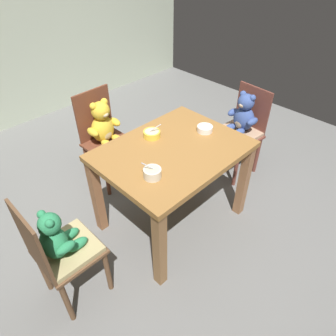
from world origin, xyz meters
TOP-DOWN VIEW (x-y plane):
  - ground_plane at (0.00, 0.00)m, footprint 5.20×5.20m
  - wall_rear at (0.00, 2.56)m, footprint 5.20×0.08m
  - dining_table at (0.00, 0.00)m, footprint 1.07×0.81m
  - teddy_chair_far_center at (-0.03, 0.85)m, footprint 0.41×0.37m
  - teddy_chair_near_left at (-0.97, 0.00)m, footprint 0.37×0.36m
  - teddy_chair_near_right at (0.97, 0.03)m, footprint 0.42×0.43m
  - porridge_bowl_yellow_far_center at (-0.00, 0.22)m, footprint 0.13×0.13m
  - porridge_bowl_white_near_right at (0.35, -0.01)m, footprint 0.12×0.12m
  - porridge_bowl_cream_near_left at (-0.32, -0.13)m, footprint 0.12×0.12m

SIDE VIEW (x-z plane):
  - ground_plane at x=0.00m, z-range -0.04..0.00m
  - teddy_chair_near_left at x=-0.97m, z-range 0.08..0.97m
  - teddy_chair_near_right at x=0.97m, z-range 0.11..0.98m
  - teddy_chair_far_center at x=-0.03m, z-range 0.11..1.01m
  - dining_table at x=0.00m, z-range 0.25..1.00m
  - porridge_bowl_white_near_right at x=0.35m, z-range 0.75..0.79m
  - porridge_bowl_yellow_far_center at x=0.00m, z-range 0.72..0.83m
  - porridge_bowl_cream_near_left at x=-0.32m, z-range 0.72..0.84m
  - wall_rear at x=0.00m, z-range 0.00..2.61m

